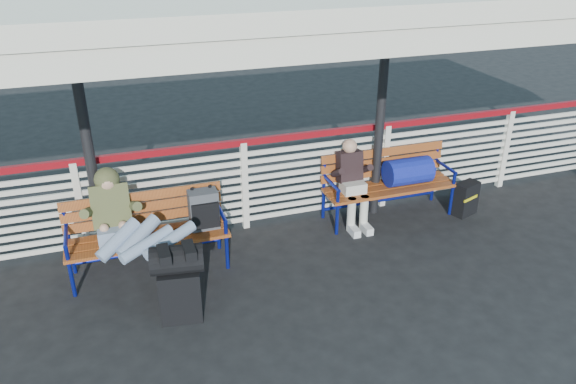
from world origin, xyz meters
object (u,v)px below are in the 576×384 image
object	(u,v)px
suitcase_side	(466,198)
bench_left	(165,221)
traveler_man	(134,231)
luggage_stack	(179,280)
bench_right	(398,174)
companion_person	(353,182)

from	to	relation	value
suitcase_side	bench_left	bearing A→B (deg)	159.52
traveler_man	suitcase_side	bearing A→B (deg)	4.37
traveler_man	suitcase_side	size ratio (longest dim) A/B	3.47
luggage_stack	traveler_man	xyz separation A→B (m)	(-0.35, 0.69, 0.25)
luggage_stack	suitcase_side	size ratio (longest dim) A/B	1.81
traveler_man	luggage_stack	bearing A→B (deg)	-63.30
bench_right	companion_person	bearing A→B (deg)	-177.76
bench_right	suitcase_side	xyz separation A→B (m)	(0.91, -0.30, -0.37)
bench_left	suitcase_side	bearing A→B (deg)	-0.10
traveler_man	suitcase_side	distance (m)	4.45
bench_left	bench_right	distance (m)	3.16
bench_left	traveler_man	distance (m)	0.51
bench_left	suitcase_side	size ratio (longest dim) A/B	3.82
companion_person	suitcase_side	size ratio (longest dim) A/B	2.43
companion_person	traveler_man	bearing A→B (deg)	-167.76
bench_left	bench_right	world-z (taller)	bench_left
luggage_stack	companion_person	xyz separation A→B (m)	(2.47, 1.30, 0.13)
suitcase_side	companion_person	bearing A→B (deg)	149.92
companion_person	suitcase_side	world-z (taller)	companion_person
luggage_stack	bench_right	world-z (taller)	bench_right
bench_left	traveler_man	size ratio (longest dim) A/B	1.10
luggage_stack	suitcase_side	world-z (taller)	luggage_stack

